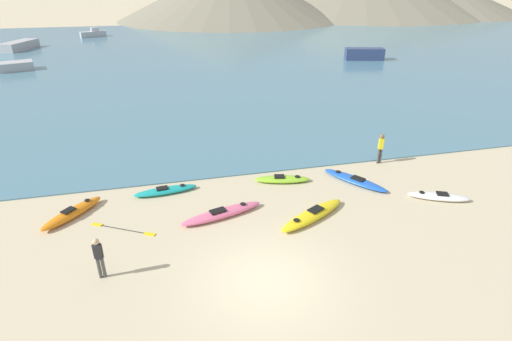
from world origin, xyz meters
TOP-DOWN VIEW (x-y plane):
  - ground_plane at (0.00, 0.00)m, footprint 400.00×400.00m
  - bay_water at (0.00, 42.62)m, footprint 160.00×70.00m
  - kayak_on_sand_0 at (5.91, 5.63)m, footprint 2.45×3.23m
  - kayak_on_sand_1 at (2.56, 6.52)m, footprint 2.74×1.27m
  - kayak_on_sand_2 at (2.84, 3.16)m, footprint 3.46×2.34m
  - kayak_on_sand_3 at (-6.69, 5.59)m, footprint 2.40×2.61m
  - kayak_on_sand_4 at (-2.90, 6.70)m, footprint 2.88×0.94m
  - kayak_on_sand_5 at (-0.73, 4.15)m, footprint 3.59×1.60m
  - kayak_on_sand_6 at (8.80, 3.30)m, footprint 2.67×1.68m
  - person_near_foreground at (-5.12, 1.44)m, footprint 0.31×0.21m
  - person_near_waterline at (8.14, 7.36)m, footprint 0.33×0.25m
  - moored_boat_0 at (-20.33, 51.02)m, footprint 3.97×6.15m
  - moored_boat_1 at (-12.26, 61.71)m, footprint 4.07×2.49m
  - moored_boat_2 at (-16.99, 36.81)m, footprint 3.69×2.93m
  - moored_boat_4 at (20.84, 33.67)m, footprint 4.62×2.61m
  - loose_paddle at (-4.64, 4.12)m, footprint 2.50×1.54m

SIDE VIEW (x-z plane):
  - ground_plane at x=0.00m, z-range 0.00..0.00m
  - loose_paddle at x=-4.64m, z-range 0.00..0.03m
  - bay_water at x=0.00m, z-range 0.00..0.06m
  - kayak_on_sand_0 at x=5.91m, z-range -0.02..0.28m
  - kayak_on_sand_4 at x=-2.90m, z-range -0.02..0.28m
  - kayak_on_sand_1 at x=2.56m, z-range -0.02..0.29m
  - kayak_on_sand_6 at x=8.80m, z-range -0.02..0.30m
  - kayak_on_sand_5 at x=-0.73m, z-range -0.02..0.33m
  - kayak_on_sand_2 at x=2.84m, z-range -0.02..0.35m
  - kayak_on_sand_3 at x=-6.69m, z-range -0.02..0.38m
  - moored_boat_2 at x=-16.99m, z-range 0.06..0.93m
  - moored_boat_1 at x=-12.26m, z-range -0.15..1.27m
  - moored_boat_0 at x=-20.33m, z-range 0.06..1.11m
  - moored_boat_4 at x=20.84m, z-range 0.06..1.36m
  - person_near_foreground at x=-5.12m, z-range 0.11..1.63m
  - person_near_waterline at x=8.14m, z-range 0.12..1.73m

